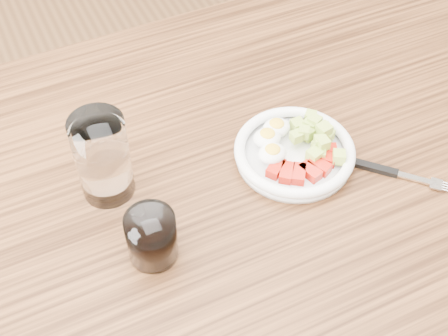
# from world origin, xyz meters

# --- Properties ---
(dining_table) EXTENTS (1.50, 0.90, 0.77)m
(dining_table) POSITION_xyz_m (0.00, 0.00, 0.67)
(dining_table) COLOR brown
(dining_table) RESTS_ON ground
(bowl) EXTENTS (0.20, 0.20, 0.05)m
(bowl) POSITION_xyz_m (0.11, 0.01, 0.79)
(bowl) COLOR white
(bowl) RESTS_ON dining_table
(fork) EXTENTS (0.15, 0.15, 0.01)m
(fork) POSITION_xyz_m (0.23, -0.09, 0.77)
(fork) COLOR black
(fork) RESTS_ON dining_table
(water_glass) EXTENTS (0.08, 0.08, 0.15)m
(water_glass) POSITION_xyz_m (-0.18, 0.07, 0.84)
(water_glass) COLOR white
(water_glass) RESTS_ON dining_table
(coffee_glass) EXTENTS (0.07, 0.07, 0.08)m
(coffee_glass) POSITION_xyz_m (-0.16, -0.07, 0.81)
(coffee_glass) COLOR white
(coffee_glass) RESTS_ON dining_table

